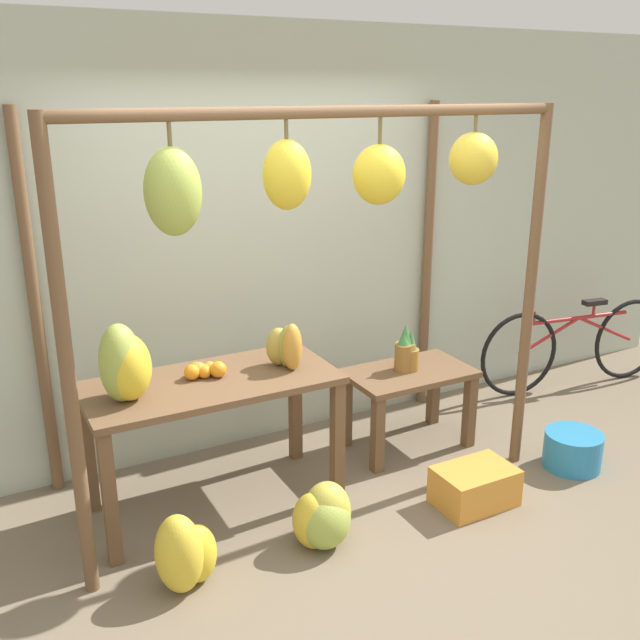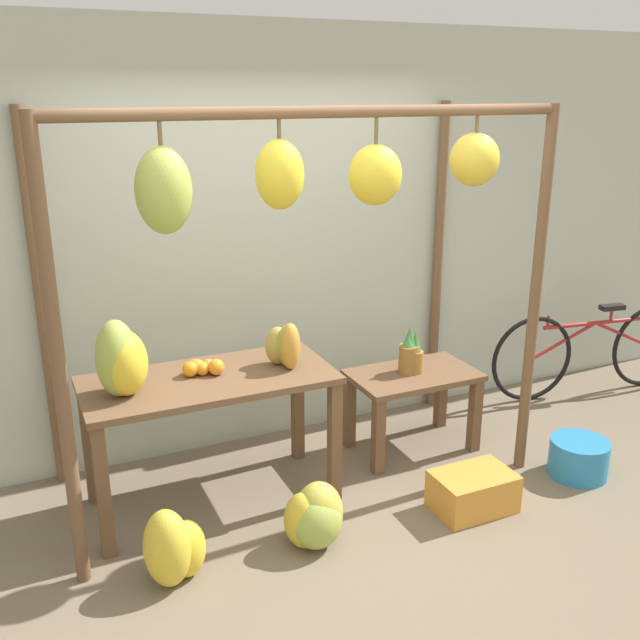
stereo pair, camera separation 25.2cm
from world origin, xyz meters
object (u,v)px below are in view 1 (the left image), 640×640
papaya_pile (287,347)px  banana_pile_on_table (124,365)px  banana_pile_ground_left (185,554)px  fruit_crate_white (475,486)px  orange_pile (203,370)px  banana_pile_ground_right (322,518)px  blue_bucket (573,450)px  pineapple_cluster (406,353)px  parked_bicycle (576,345)px

papaya_pile → banana_pile_on_table: bearing=-178.5°
banana_pile_ground_left → fruit_crate_white: size_ratio=0.90×
fruit_crate_white → papaya_pile: size_ratio=1.65×
orange_pile → banana_pile_ground_right: 1.06m
banana_pile_on_table → blue_bucket: bearing=-13.0°
fruit_crate_white → blue_bucket: (0.86, 0.05, 0.00)m
banana_pile_on_table → banana_pile_ground_left: bearing=-81.3°
pineapple_cluster → banana_pile_ground_left: size_ratio=0.78×
banana_pile_on_table → orange_pile: bearing=13.2°
banana_pile_on_table → papaya_pile: 0.95m
pineapple_cluster → banana_pile_ground_left: pineapple_cluster is taller
banana_pile_on_table → fruit_crate_white: bearing=-20.0°
banana_pile_on_table → parked_bicycle: 3.81m
orange_pile → banana_pile_on_table: bearing=-166.8°
pineapple_cluster → banana_pile_ground_right: pineapple_cluster is taller
pineapple_cluster → banana_pile_ground_right: (-1.04, -0.75, -0.53)m
banana_pile_ground_left → blue_bucket: size_ratio=1.13×
fruit_crate_white → papaya_pile: (-0.90, 0.70, 0.82)m
banana_pile_ground_left → parked_bicycle: bearing=14.4°
pineapple_cluster → blue_bucket: 1.26m
banana_pile_ground_left → banana_pile_on_table: bearing=98.7°
parked_bicycle → papaya_pile: (-2.79, -0.32, 0.57)m
banana_pile_ground_right → banana_pile_ground_left: bearing=179.7°
banana_pile_on_table → fruit_crate_white: 2.16m
banana_pile_on_table → banana_pile_ground_left: size_ratio=1.01×
orange_pile → blue_bucket: bearing=-18.1°
banana_pile_ground_left → fruit_crate_white: 1.77m
pineapple_cluster → fruit_crate_white: bearing=-93.1°
pineapple_cluster → blue_bucket: size_ratio=0.88×
banana_pile_ground_right → parked_bicycle: parked_bicycle is taller
pineapple_cluster → blue_bucket: (0.81, -0.78, -0.57)m
pineapple_cluster → parked_bicycle: (1.85, 0.20, -0.32)m
fruit_crate_white → banana_pile_ground_right: bearing=175.7°
orange_pile → banana_pile_ground_right: (0.39, -0.71, -0.69)m
orange_pile → banana_pile_ground_left: 1.03m
banana_pile_on_table → blue_bucket: size_ratio=1.15×
blue_bucket → papaya_pile: size_ratio=1.31×
papaya_pile → parked_bicycle: bearing=6.6°
fruit_crate_white → papaya_pile: papaya_pile is taller
banana_pile_on_table → banana_pile_ground_right: bearing=-34.9°
orange_pile → papaya_pile: size_ratio=0.83×
papaya_pile → banana_pile_ground_right: bearing=-98.6°
orange_pile → fruit_crate_white: size_ratio=0.51×
orange_pile → banana_pile_ground_left: (-0.37, -0.70, -0.65)m
banana_pile_on_table → papaya_pile: bearing=1.5°
orange_pile → banana_pile_ground_right: orange_pile is taller
banana_pile_on_table → orange_pile: size_ratio=1.81×
parked_bicycle → papaya_pile: bearing=-173.4°
banana_pile_ground_left → papaya_pile: (0.86, 0.62, 0.74)m
fruit_crate_white → blue_bucket: 0.86m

